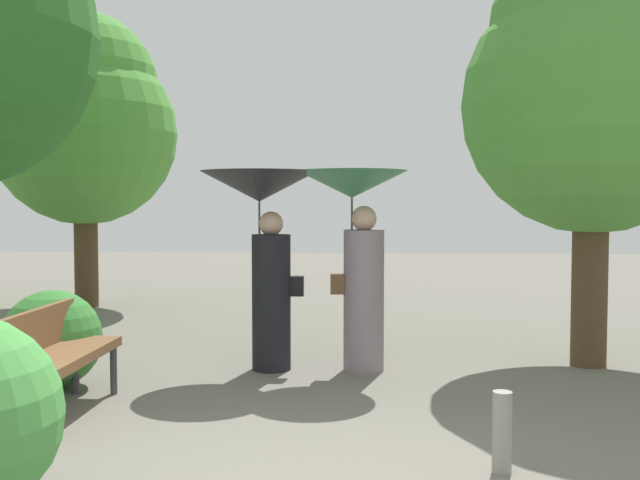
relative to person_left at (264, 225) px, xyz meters
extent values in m
cylinder|color=black|center=(0.07, 0.01, -0.77)|extent=(0.39, 0.39, 1.36)
sphere|color=tan|center=(0.07, 0.01, 0.02)|extent=(0.24, 0.24, 0.24)
cylinder|color=#333338|center=(-0.04, 0.00, -0.17)|extent=(0.02, 0.02, 0.80)
cone|color=black|center=(-0.04, 0.00, 0.38)|extent=(1.17, 1.17, 0.30)
cube|color=black|center=(0.33, 0.03, -0.61)|extent=(0.14, 0.10, 0.20)
cylinder|color=gray|center=(1.00, 0.00, -0.75)|extent=(0.40, 0.40, 1.41)
sphere|color=tan|center=(1.00, 0.00, 0.07)|extent=(0.25, 0.25, 0.25)
cylinder|color=#333338|center=(0.88, -0.01, -0.13)|extent=(0.02, 0.02, 0.80)
cone|color=#33724C|center=(0.88, -0.01, 0.40)|extent=(1.10, 1.10, 0.27)
cube|color=brown|center=(0.74, -0.02, -0.58)|extent=(0.14, 0.10, 0.20)
cylinder|color=#38383D|center=(-1.22, -2.34, -1.23)|extent=(0.06, 0.06, 0.44)
cylinder|color=#38383D|center=(-1.20, -1.00, -1.23)|extent=(0.06, 0.06, 0.44)
cylinder|color=#38383D|center=(-1.54, -0.99, -1.23)|extent=(0.06, 0.06, 0.44)
cube|color=brown|center=(-1.38, -1.66, -0.99)|extent=(0.47, 1.51, 0.08)
cube|color=brown|center=(-1.62, -1.66, -0.80)|extent=(0.09, 1.50, 0.35)
cylinder|color=#4C3823|center=(-3.41, 4.18, 0.40)|extent=(0.37, 0.37, 3.71)
sphere|color=#4C9338|center=(-3.41, 4.18, 1.33)|extent=(2.92, 2.92, 2.92)
sphere|color=#4C9338|center=(-3.41, 4.18, 2.07)|extent=(2.33, 2.33, 2.33)
cylinder|color=#4C3823|center=(3.31, 0.36, 0.33)|extent=(0.36, 0.36, 3.57)
sphere|color=#4C9338|center=(3.31, 0.36, 1.23)|extent=(2.65, 2.65, 2.65)
sphere|color=#4C9338|center=(3.31, 0.36, 1.94)|extent=(2.12, 2.12, 2.12)
sphere|color=#387F33|center=(-1.82, -0.82, -1.01)|extent=(0.89, 0.89, 0.89)
cylinder|color=gray|center=(1.83, -2.69, -1.20)|extent=(0.12, 0.12, 0.51)
camera|label=1|loc=(0.94, -7.14, 0.22)|focal=40.56mm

